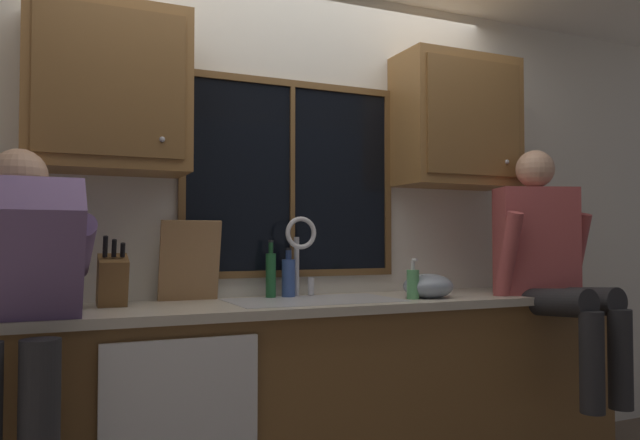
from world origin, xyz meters
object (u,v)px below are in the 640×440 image
knife_block (112,281)px  person_standing (14,311)px  soap_dispenser (413,283)px  bottle_green_glass (271,274)px  cutting_board (190,261)px  mixing_bowl (428,286)px  person_sitting_on_counter (550,260)px  bottle_tall_clear (289,277)px

knife_block → person_standing: bearing=-132.9°
soap_dispenser → knife_block: bearing=171.1°
knife_block → bottle_green_glass: bearing=9.3°
knife_block → soap_dispenser: bearing=-8.9°
cutting_board → soap_dispenser: (1.00, -0.35, -0.11)m
knife_block → soap_dispenser: knife_block is taller
knife_block → mixing_bowl: (1.47, -0.18, -0.05)m
person_standing → knife_block: person_standing is taller
person_standing → person_sitting_on_counter: 2.47m
bottle_tall_clear → bottle_green_glass: bearing=-179.9°
cutting_board → mixing_bowl: cutting_board is taller
person_standing → cutting_board: person_standing is taller
cutting_board → bottle_tall_clear: (0.49, -0.01, -0.09)m
person_sitting_on_counter → bottle_green_glass: bearing=160.8°
cutting_board → mixing_bowl: bearing=-15.7°
person_sitting_on_counter → mixing_bowl: size_ratio=5.11×
mixing_bowl → person_standing: bearing=-173.6°
cutting_board → knife_block: bearing=-159.2°
knife_block → mixing_bowl: knife_block is taller
person_standing → bottle_tall_clear: person_standing is taller
bottle_green_glass → person_sitting_on_counter: bearing=-19.2°
mixing_bowl → soap_dispenser: 0.12m
soap_dispenser → person_sitting_on_counter: bearing=-10.1°
person_sitting_on_counter → mixing_bowl: person_sitting_on_counter is taller
mixing_bowl → bottle_green_glass: bottle_green_glass is taller
mixing_bowl → person_sitting_on_counter: bearing=-14.7°
soap_dispenser → cutting_board: bearing=160.9°
soap_dispenser → bottle_tall_clear: (-0.51, 0.34, 0.03)m
knife_block → bottle_tall_clear: size_ratio=1.31×
person_standing → knife_block: size_ratio=4.83×
cutting_board → bottle_green_glass: 0.40m
person_sitting_on_counter → soap_dispenser: bearing=169.9°
knife_block → bottle_tall_clear: (0.85, 0.12, -0.01)m
cutting_board → bottle_green_glass: bearing=-1.7°
person_standing → knife_block: (0.36, 0.38, 0.07)m
soap_dispenser → bottle_green_glass: (-0.61, 0.34, 0.04)m
knife_block → bottle_tall_clear: bearing=8.3°
person_sitting_on_counter → knife_block: bearing=170.7°
person_sitting_on_counter → soap_dispenser: person_sitting_on_counter is taller
person_sitting_on_counter → mixing_bowl: bearing=165.3°
cutting_board → person_sitting_on_counter: bearing=-15.4°
person_standing → mixing_bowl: (1.83, 0.21, 0.02)m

